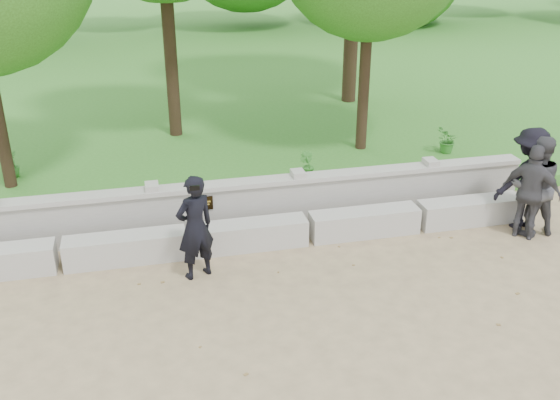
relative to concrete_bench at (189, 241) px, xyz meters
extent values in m
plane|color=tan|center=(0.00, -1.90, -0.22)|extent=(80.00, 80.00, 0.00)
cube|color=#2E6C20|center=(0.00, 12.10, -0.10)|extent=(40.00, 22.00, 0.25)
cube|color=#ADAAA3|center=(-1.00, 0.00, 0.00)|extent=(1.90, 0.45, 0.45)
cube|color=#ADAAA3|center=(1.00, 0.00, 0.00)|extent=(1.90, 0.45, 0.45)
cube|color=#ADAAA3|center=(3.00, 0.00, 0.00)|extent=(1.90, 0.45, 0.45)
cube|color=#ADAAA3|center=(5.00, 0.00, 0.00)|extent=(1.90, 0.45, 0.45)
cube|color=#A2A099|center=(0.00, 0.70, 0.18)|extent=(12.50, 0.25, 0.82)
cube|color=#ADAAA3|center=(0.00, 0.70, 0.64)|extent=(12.50, 0.35, 0.08)
cube|color=black|center=(0.30, 0.56, 0.40)|extent=(0.36, 0.02, 0.24)
imported|color=black|center=(0.05, -0.71, 0.60)|extent=(0.71, 0.60, 1.64)
cube|color=black|center=(0.05, -1.04, 1.36)|extent=(0.14, 0.07, 0.07)
imported|color=#3A3A3F|center=(5.80, -0.57, 0.65)|extent=(0.92, 0.75, 1.75)
imported|color=black|center=(5.80, -0.37, 0.69)|extent=(1.21, 0.73, 1.83)
imported|color=#3A393E|center=(5.65, -0.71, 0.60)|extent=(0.95, 0.99, 1.66)
cylinder|color=#382619|center=(0.25, 5.56, 2.19)|extent=(0.29, 0.29, 4.34)
cylinder|color=#382619|center=(4.25, 3.61, 1.82)|extent=(0.24, 0.24, 3.59)
imported|color=#307226|center=(2.57, 2.15, 0.30)|extent=(0.37, 0.38, 0.54)
imported|color=#307226|center=(5.98, 2.85, 0.31)|extent=(0.67, 0.66, 0.56)
imported|color=#307226|center=(-3.16, 3.55, 0.29)|extent=(0.39, 0.40, 0.53)
camera|label=1|loc=(-0.62, -9.01, 4.73)|focal=40.00mm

